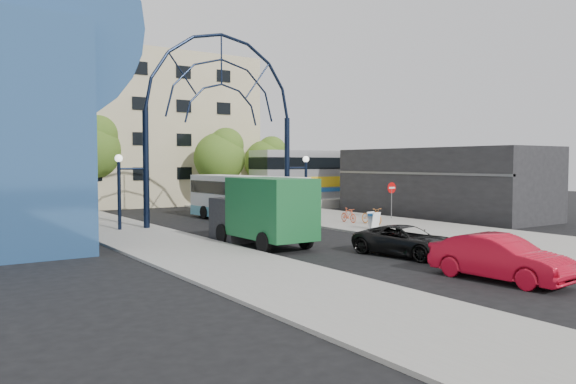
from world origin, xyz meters
TOP-DOWN VIEW (x-y plane):
  - ground at (0.00, 0.00)m, footprint 120.00×120.00m
  - sidewalk_east at (8.00, 4.00)m, footprint 8.00×56.00m
  - plaza_west at (-6.50, 6.00)m, footprint 5.00×50.00m
  - gateway_arch at (0.00, 14.00)m, footprint 13.64×0.44m
  - stop_sign at (4.80, 12.00)m, footprint 0.80×0.07m
  - do_not_enter_sign at (11.00, 10.00)m, footprint 0.76×0.07m
  - street_name_sign at (5.20, 12.60)m, footprint 0.70×0.70m
  - sandwich_board at (5.60, 5.98)m, footprint 0.55×0.61m
  - commercial_block_east at (16.00, 10.00)m, footprint 6.00×16.00m
  - apartment_block at (2.00, 34.97)m, footprint 20.00×12.10m
  - train_platform at (20.00, 22.00)m, footprint 32.00×5.00m
  - train_car at (20.00, 22.00)m, footprint 25.10×3.05m
  - tree_north_a at (6.12, 25.93)m, footprint 4.48×4.48m
  - tree_north_b at (-3.88, 29.93)m, footprint 5.12×5.12m
  - tree_north_c at (12.12, 27.93)m, footprint 4.16×4.16m
  - city_bus at (1.94, 14.52)m, footprint 2.97×11.28m
  - green_truck at (-2.74, 4.76)m, footprint 2.54×6.45m
  - black_suv at (0.79, -1.22)m, footprint 2.91×4.95m
  - red_sedan at (-0.29, -6.49)m, footprint 2.01×4.80m
  - bike_near_a at (7.32, 8.00)m, footprint 0.80×1.96m
  - bike_near_b at (6.75, 9.56)m, footprint 0.51×1.56m

SIDE VIEW (x-z plane):
  - ground at x=0.00m, z-range 0.00..0.00m
  - sidewalk_east at x=8.00m, z-range 0.00..0.12m
  - plaza_west at x=-6.50m, z-range 0.00..0.12m
  - train_platform at x=20.00m, z-range 0.00..0.80m
  - bike_near_b at x=6.75m, z-range 0.12..1.05m
  - bike_near_a at x=7.32m, z-range 0.12..1.13m
  - black_suv at x=0.79m, z-range 0.00..1.29m
  - sandwich_board at x=5.60m, z-range 0.25..1.24m
  - red_sedan at x=-0.29m, z-range 0.00..1.54m
  - city_bus at x=1.94m, z-range 0.07..3.14m
  - green_truck at x=-2.74m, z-range 0.00..3.24m
  - do_not_enter_sign at x=11.00m, z-range 0.74..3.22m
  - stop_sign at x=4.80m, z-range 0.74..3.24m
  - street_name_sign at x=5.20m, z-range 0.73..3.53m
  - commercial_block_east at x=16.00m, z-range 0.00..5.00m
  - train_car at x=20.00m, z-range 0.80..5.00m
  - tree_north_c at x=12.12m, z-range 1.03..7.53m
  - tree_north_a at x=6.12m, z-range 1.11..8.11m
  - tree_north_b at x=-3.88m, z-range 1.27..9.27m
  - apartment_block at x=2.00m, z-range 0.00..14.00m
  - gateway_arch at x=0.00m, z-range 2.51..14.61m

